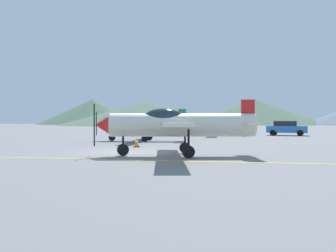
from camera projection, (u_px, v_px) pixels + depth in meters
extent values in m
plane|color=slate|center=(122.00, 153.00, 16.32)|extent=(400.00, 400.00, 0.00)
cube|color=yellow|center=(99.00, 159.00, 13.32)|extent=(80.00, 0.16, 0.01)
cube|color=yellow|center=(157.00, 142.00, 24.38)|extent=(80.00, 0.16, 0.01)
cylinder|color=silver|center=(182.00, 125.00, 14.85)|extent=(6.62, 2.30, 1.06)
cone|color=red|center=(103.00, 125.00, 14.78)|extent=(0.83, 1.01, 0.90)
cube|color=black|center=(94.00, 125.00, 14.77)|extent=(0.06, 0.12, 1.92)
ellipsoid|color=#1E2833|center=(163.00, 118.00, 14.83)|extent=(2.05, 1.22, 0.87)
cube|color=silver|center=(174.00, 124.00, 14.84)|extent=(2.67, 8.50, 0.15)
cube|color=silver|center=(248.00, 124.00, 14.90)|extent=(1.14, 2.58, 0.10)
cube|color=red|center=(248.00, 112.00, 14.90)|extent=(0.62, 0.23, 1.15)
cylinder|color=black|center=(123.00, 139.00, 14.80)|extent=(0.10, 0.10, 0.97)
cylinder|color=black|center=(123.00, 150.00, 14.81)|extent=(0.55, 0.22, 0.54)
cylinder|color=black|center=(185.00, 138.00, 15.92)|extent=(0.10, 0.10, 0.97)
cylinder|color=black|center=(185.00, 148.00, 15.92)|extent=(0.55, 0.22, 0.54)
cylinder|color=black|center=(189.00, 140.00, 13.80)|extent=(0.10, 0.10, 0.97)
cylinder|color=black|center=(189.00, 152.00, 13.81)|extent=(0.55, 0.22, 0.54)
cylinder|color=#33478C|center=(145.00, 124.00, 26.15)|extent=(6.60, 1.53, 1.06)
cone|color=#1E8C3F|center=(101.00, 124.00, 26.52)|extent=(0.74, 0.95, 0.90)
cube|color=black|center=(96.00, 124.00, 26.56)|extent=(0.05, 0.12, 1.92)
ellipsoid|color=#1E2833|center=(134.00, 120.00, 26.23)|extent=(1.98, 1.00, 0.87)
cube|color=#33478C|center=(140.00, 123.00, 26.19)|extent=(1.67, 8.51, 0.15)
cube|color=#33478C|center=(182.00, 123.00, 25.84)|extent=(0.85, 2.54, 0.10)
cube|color=#1E8C3F|center=(182.00, 116.00, 25.83)|extent=(0.61, 0.16, 1.15)
cylinder|color=black|center=(112.00, 131.00, 26.43)|extent=(0.10, 0.10, 0.97)
cylinder|color=black|center=(112.00, 137.00, 26.44)|extent=(0.55, 0.15, 0.54)
cylinder|color=black|center=(149.00, 131.00, 27.19)|extent=(0.10, 0.10, 0.97)
cylinder|color=black|center=(149.00, 137.00, 27.19)|extent=(0.55, 0.15, 0.54)
cylinder|color=black|center=(145.00, 132.00, 25.08)|extent=(0.10, 0.10, 0.97)
cylinder|color=black|center=(145.00, 138.00, 25.09)|extent=(0.55, 0.15, 0.54)
cylinder|color=white|center=(216.00, 123.00, 36.21)|extent=(6.54, 1.11, 1.06)
cone|color=#1E8C3F|center=(184.00, 123.00, 36.82)|extent=(0.68, 0.90, 0.90)
cube|color=black|center=(181.00, 123.00, 36.88)|extent=(0.04, 0.12, 1.92)
ellipsoid|color=#1E2833|center=(209.00, 120.00, 36.35)|extent=(1.93, 0.88, 0.87)
cube|color=white|center=(213.00, 123.00, 36.28)|extent=(1.12, 8.47, 0.15)
cube|color=white|center=(244.00, 123.00, 35.71)|extent=(0.69, 2.50, 0.10)
cube|color=#1E8C3F|center=(244.00, 118.00, 35.71)|extent=(0.61, 0.12, 1.15)
cylinder|color=black|center=(192.00, 129.00, 36.67)|extent=(0.10, 0.10, 0.97)
cylinder|color=black|center=(192.00, 133.00, 36.68)|extent=(0.54, 0.12, 0.54)
cylinder|color=black|center=(218.00, 129.00, 37.23)|extent=(0.10, 0.10, 0.97)
cylinder|color=black|center=(218.00, 133.00, 37.24)|extent=(0.54, 0.12, 0.54)
cylinder|color=black|center=(218.00, 129.00, 35.15)|extent=(0.10, 0.10, 0.97)
cylinder|color=black|center=(218.00, 134.00, 35.15)|extent=(0.54, 0.12, 0.54)
cube|color=#3372BF|center=(287.00, 129.00, 36.67)|extent=(4.61, 2.82, 0.75)
cube|color=black|center=(286.00, 123.00, 36.73)|extent=(2.73, 2.14, 0.55)
cylinder|color=black|center=(300.00, 133.00, 35.27)|extent=(0.67, 0.37, 0.64)
cylinder|color=black|center=(301.00, 133.00, 36.91)|extent=(0.67, 0.37, 0.64)
cylinder|color=black|center=(273.00, 133.00, 36.45)|extent=(0.67, 0.37, 0.64)
cylinder|color=black|center=(275.00, 132.00, 38.09)|extent=(0.67, 0.37, 0.64)
cube|color=black|center=(137.00, 147.00, 19.92)|extent=(0.36, 0.36, 0.04)
cone|color=orange|center=(137.00, 142.00, 19.92)|extent=(0.29, 0.29, 0.55)
cylinder|color=white|center=(137.00, 141.00, 19.92)|extent=(0.20, 0.20, 0.08)
cone|color=#4C6651|center=(92.00, 112.00, 181.08)|extent=(58.83, 58.83, 13.89)
cone|color=#4C6651|center=(148.00, 114.00, 139.64)|extent=(74.80, 74.80, 10.02)
cone|color=#4C6651|center=(254.00, 112.00, 165.18)|extent=(71.67, 71.67, 13.24)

